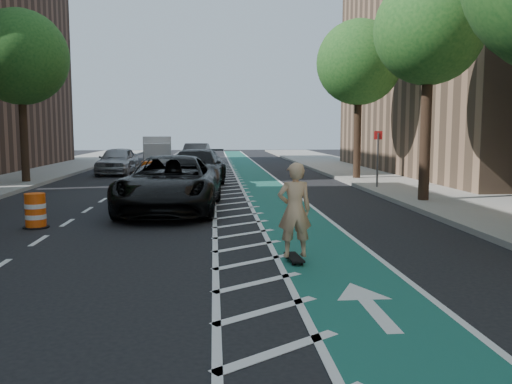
{
  "coord_description": "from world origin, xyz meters",
  "views": [
    {
      "loc": [
        0.78,
        -10.06,
        2.5
      ],
      "look_at": [
        1.74,
        2.2,
        1.1
      ],
      "focal_mm": 38.0,
      "sensor_mm": 36.0,
      "label": 1
    }
  ],
  "objects": [
    {
      "name": "skateboard",
      "position": [
        2.3,
        -0.03,
        0.09
      ],
      "size": [
        0.3,
        0.85,
        0.11
      ],
      "rotation": [
        0.0,
        0.0,
        0.08
      ],
      "color": "black",
      "rests_on": "ground"
    },
    {
      "name": "barrel_a",
      "position": [
        -3.8,
        4.11,
        0.42
      ],
      "size": [
        0.66,
        0.66,
        0.9
      ],
      "color": "#F3500C",
      "rests_on": "ground"
    },
    {
      "name": "tree_r_d",
      "position": [
        7.9,
        16.0,
        5.77
      ],
      "size": [
        4.2,
        4.2,
        7.9
      ],
      "color": "#382619",
      "rests_on": "ground"
    },
    {
      "name": "car_grey",
      "position": [
        -0.48,
        29.64,
        0.78
      ],
      "size": [
        2.11,
        4.86,
        1.55
      ],
      "primitive_type": "imported",
      "rotation": [
        0.0,
        0.0,
        -0.1
      ],
      "color": "#57585C",
      "rests_on": "ground"
    },
    {
      "name": "tree_r_c",
      "position": [
        7.9,
        8.0,
        5.77
      ],
      "size": [
        4.2,
        4.2,
        7.9
      ],
      "color": "#382619",
      "rests_on": "ground"
    },
    {
      "name": "ground",
      "position": [
        0.0,
        0.0,
        0.0
      ],
      "size": [
        120.0,
        120.0,
        0.0
      ],
      "primitive_type": "plane",
      "color": "black",
      "rests_on": "ground"
    },
    {
      "name": "box_truck",
      "position": [
        -3.73,
        34.2,
        0.92
      ],
      "size": [
        2.53,
        4.96,
        2.0
      ],
      "rotation": [
        0.0,
        0.0,
        0.09
      ],
      "color": "silver",
      "rests_on": "ground"
    },
    {
      "name": "suv_near",
      "position": [
        -0.53,
        6.78,
        0.86
      ],
      "size": [
        3.2,
        6.35,
        1.72
      ],
      "primitive_type": "imported",
      "rotation": [
        0.0,
        0.0,
        -0.06
      ],
      "color": "black",
      "rests_on": "ground"
    },
    {
      "name": "tree_l_d",
      "position": [
        -7.9,
        16.0,
        5.77
      ],
      "size": [
        4.2,
        4.2,
        7.9
      ],
      "color": "#382619",
      "rests_on": "ground"
    },
    {
      "name": "barrel_b",
      "position": [
        -1.8,
        9.5,
        0.48
      ],
      "size": [
        0.74,
        0.74,
        1.01
      ],
      "color": "orange",
      "rests_on": "ground"
    },
    {
      "name": "sidewalk_right",
      "position": [
        9.5,
        10.0,
        0.07
      ],
      "size": [
        5.0,
        90.0,
        0.15
      ],
      "primitive_type": "cube",
      "color": "gray",
      "rests_on": "ground"
    },
    {
      "name": "skateboarder",
      "position": [
        2.3,
        -0.03,
        1.01
      ],
      "size": [
        0.69,
        0.48,
        1.8
      ],
      "primitive_type": "imported",
      "rotation": [
        0.0,
        0.0,
        3.22
      ],
      "color": "#DBA97B",
      "rests_on": "skateboard"
    },
    {
      "name": "car_silver",
      "position": [
        -4.68,
        21.32,
        0.78
      ],
      "size": [
        2.06,
        4.68,
        1.57
      ],
      "primitive_type": "imported",
      "rotation": [
        0.0,
        0.0,
        -0.05
      ],
      "color": "#97979C",
      "rests_on": "ground"
    },
    {
      "name": "barrel_c",
      "position": [
        -2.4,
        16.35,
        0.48
      ],
      "size": [
        0.74,
        0.74,
        1.02
      ],
      "color": "#DF4F0B",
      "rests_on": "ground"
    },
    {
      "name": "bike_lane",
      "position": [
        3.0,
        10.0,
        0.01
      ],
      "size": [
        2.0,
        90.0,
        0.01
      ],
      "primitive_type": "cube",
      "color": "#1B5F4D",
      "rests_on": "ground"
    },
    {
      "name": "building_right_far",
      "position": [
        17.5,
        20.0,
        9.5
      ],
      "size": [
        14.0,
        22.0,
        19.0
      ],
      "primitive_type": "cube",
      "color": "#84664C",
      "rests_on": "ground"
    },
    {
      "name": "curb_right",
      "position": [
        7.05,
        10.0,
        0.08
      ],
      "size": [
        0.12,
        90.0,
        0.16
      ],
      "primitive_type": "cube",
      "color": "gray",
      "rests_on": "ground"
    },
    {
      "name": "suv_far",
      "position": [
        0.0,
        13.47,
        0.84
      ],
      "size": [
        2.94,
        5.98,
        1.67
      ],
      "primitive_type": "imported",
      "rotation": [
        0.0,
        0.0,
        -0.11
      ],
      "color": "black",
      "rests_on": "ground"
    },
    {
      "name": "buffer_strip",
      "position": [
        1.5,
        10.0,
        0.01
      ],
      "size": [
        1.4,
        90.0,
        0.01
      ],
      "primitive_type": "cube",
      "color": "silver",
      "rests_on": "ground"
    },
    {
      "name": "sign_post",
      "position": [
        7.6,
        12.0,
        1.35
      ],
      "size": [
        0.35,
        0.08,
        2.47
      ],
      "color": "#4C4C4C",
      "rests_on": "ground"
    }
  ]
}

